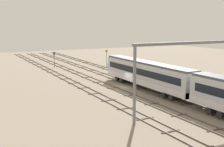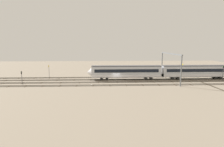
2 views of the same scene
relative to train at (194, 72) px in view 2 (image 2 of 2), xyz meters
name	(u,v)px [view 2 (image 2 of 2)]	position (x,y,z in m)	size (l,w,h in m)	color
ground_plane	(116,81)	(27.77, 2.32, -2.66)	(155.15, 155.15, 0.00)	gray
track_near_foreground	(115,77)	(27.77, -4.64, -2.59)	(139.15, 2.40, 0.16)	#59544C
track_with_train	(116,80)	(27.77, 0.00, -2.59)	(139.15, 2.40, 0.16)	#59544C
track_middle	(117,82)	(27.77, 4.64, -2.59)	(139.15, 2.40, 0.16)	#59544C
track_second_far	(118,85)	(27.77, 9.29, -2.59)	(139.15, 2.40, 0.16)	#59544C
train	(194,72)	(0.00, 0.00, 0.00)	(75.20, 3.24, 4.80)	#B7BCC6
overhead_gantry	(171,60)	(9.46, 2.07, 4.33)	(0.40, 19.25, 9.32)	slate
speed_sign_near_foreground	(183,68)	(1.52, -6.58, 0.43)	(0.14, 0.86, 4.80)	#4C4C51
speed_sign_mid_trackside	(49,70)	(52.46, -6.28, 0.26)	(0.14, 0.80, 4.60)	#4C4C51
signal_light_trackside_approach	(22,76)	(57.24, 6.62, 0.05)	(0.31, 0.32, 4.11)	#4C4C51
signal_light_trackside_departure	(223,71)	(-8.63, 2.89, 0.64)	(0.31, 0.32, 5.09)	#4C4C51
relay_cabinet	(95,74)	(35.43, -7.73, -1.81)	(1.17, 0.88, 1.70)	gray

